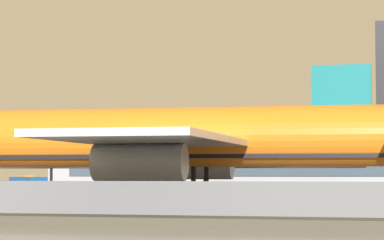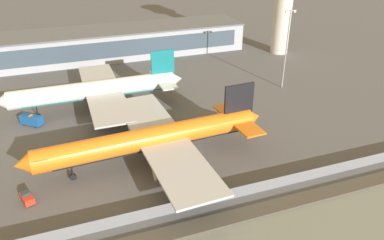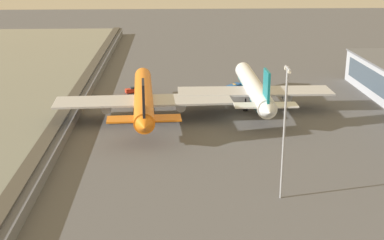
{
  "view_description": "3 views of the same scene",
  "coord_description": "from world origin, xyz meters",
  "views": [
    {
      "loc": [
        11.16,
        -64.62,
        2.68
      ],
      "look_at": [
        -7.37,
        2.63,
        6.79
      ],
      "focal_mm": 85.0,
      "sensor_mm": 36.0,
      "label": 1
    },
    {
      "loc": [
        -22.58,
        -61.0,
        41.75
      ],
      "look_at": [
        1.92,
        6.44,
        4.0
      ],
      "focal_mm": 35.0,
      "sensor_mm": 36.0,
      "label": 2
    },
    {
      "loc": [
        114.27,
        5.83,
        38.93
      ],
      "look_at": [
        0.14,
        10.83,
        2.1
      ],
      "focal_mm": 50.0,
      "sensor_mm": 36.0,
      "label": 3
    }
  ],
  "objects": [
    {
      "name": "ground_plane",
      "position": [
        0.0,
        0.0,
        0.0
      ],
      "size": [
        500.0,
        500.0,
        0.0
      ],
      "primitive_type": "plane",
      "color": "#565659"
    },
    {
      "name": "shoreline_seawall",
      "position": [
        0.0,
        -20.5,
        0.25
      ],
      "size": [
        320.0,
        3.0,
        0.5
      ],
      "color": "#474238",
      "rests_on": "ground"
    },
    {
      "name": "perimeter_fence",
      "position": [
        0.0,
        -16.0,
        1.12
      ],
      "size": [
        280.0,
        0.1,
        2.25
      ],
      "color": "slate",
      "rests_on": "ground"
    },
    {
      "name": "cargo_jet_orange",
      "position": [
        -8.23,
        -0.33,
        5.17
      ],
      "size": [
        48.47,
        41.78,
        13.55
      ],
      "color": "orange",
      "rests_on": "ground"
    },
    {
      "name": "passenger_jet_white_teal",
      "position": [
        -15.49,
        27.15,
        5.24
      ],
      "size": [
        45.3,
        38.39,
        13.72
      ],
      "color": "white",
      "rests_on": "ground"
    },
    {
      "name": "ops_van",
      "position": [
        -31.35,
        24.1,
        1.28
      ],
      "size": [
        5.34,
        4.94,
        2.48
      ],
      "color": "#19519E",
      "rests_on": "ground"
    },
    {
      "name": "terminal_building",
      "position": [
        -2.09,
        69.16,
        4.84
      ],
      "size": [
        87.59,
        18.14,
        9.65
      ],
      "color": "#9EA3AD",
      "rests_on": "ground"
    }
  ]
}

